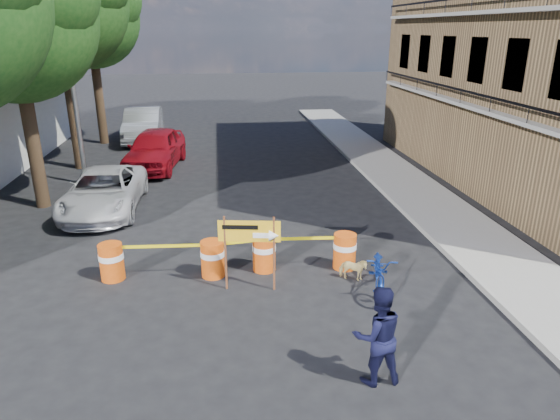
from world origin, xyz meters
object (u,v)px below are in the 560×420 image
object	(u,v)px
dog	(353,269)
sedan_silver	(143,125)
pedestrian	(377,336)
barrel_far_right	(345,250)
barrel_far_left	(112,261)
barrel_mid_right	(264,252)
detour_sign	(257,237)
bicycle	(381,253)
sedan_red	(155,149)
suv_white	(104,191)
barrel_mid_left	(213,258)

from	to	relation	value
dog	sedan_silver	size ratio (longest dim) A/B	0.13
pedestrian	barrel_far_right	bearing A→B (deg)	-99.94
barrel_far_left	barrel_mid_right	bearing A→B (deg)	0.52
detour_sign	pedestrian	xyz separation A→B (m)	(1.72, -3.39, -0.42)
pedestrian	bicycle	world-z (taller)	bicycle
barrel_far_right	detour_sign	xyz separation A→B (m)	(-2.24, -0.86, 0.84)
detour_sign	bicycle	distance (m)	2.79
pedestrian	bicycle	size ratio (longest dim) A/B	0.94
detour_sign	sedan_red	xyz separation A→B (m)	(-3.48, 11.21, -0.47)
barrel_far_right	sedan_red	size ratio (longest dim) A/B	0.18
suv_white	sedan_red	bearing A→B (deg)	79.30
detour_sign	barrel_far_left	bearing A→B (deg)	173.67
barrel_mid_left	pedestrian	xyz separation A→B (m)	(2.74, -4.20, 0.42)
detour_sign	barrel_far_right	bearing A→B (deg)	30.15
barrel_far_right	bicycle	world-z (taller)	bicycle
barrel_far_left	bicycle	size ratio (longest dim) A/B	0.48
dog	suv_white	xyz separation A→B (m)	(-6.83, 5.72, 0.38)
barrel_mid_left	dog	bearing A→B (deg)	-10.83
detour_sign	suv_white	distance (m)	7.48
dog	suv_white	size ratio (longest dim) A/B	0.14
bicycle	dog	xyz separation A→B (m)	(-0.46, 0.56, -0.66)
bicycle	suv_white	distance (m)	9.63
barrel_far_right	pedestrian	bearing A→B (deg)	-97.01
barrel_far_right	detour_sign	bearing A→B (deg)	-159.04
sedan_red	pedestrian	bearing A→B (deg)	-62.80
barrel_mid_right	pedestrian	size ratio (longest dim) A/B	0.51
sedan_red	bicycle	bearing A→B (deg)	-54.19
barrel_far_right	sedan_red	bearing A→B (deg)	118.91
barrel_mid_right	sedan_silver	world-z (taller)	sedan_silver
dog	detour_sign	bearing A→B (deg)	119.19
barrel_far_left	pedestrian	size ratio (longest dim) A/B	0.51
barrel_far_left	dog	size ratio (longest dim) A/B	1.33
barrel_mid_right	pedestrian	world-z (taller)	pedestrian
pedestrian	sedan_silver	distance (m)	21.43
dog	pedestrian	bearing A→B (deg)	-164.29
barrel_mid_left	pedestrian	distance (m)	5.03
sedan_silver	barrel_far_right	bearing A→B (deg)	-69.25
suv_white	pedestrian	bearing A→B (deg)	-55.34
barrel_mid_right	barrel_far_right	xyz separation A→B (m)	(2.00, -0.12, 0.00)
barrel_mid_right	bicycle	size ratio (longest dim) A/B	0.48
sedan_silver	sedan_red	bearing A→B (deg)	-80.39
pedestrian	sedan_silver	size ratio (longest dim) A/B	0.34
pedestrian	bicycle	bearing A→B (deg)	-111.69
dog	sedan_red	size ratio (longest dim) A/B	0.14
detour_sign	sedan_silver	world-z (taller)	detour_sign
barrel_far_left	barrel_far_right	xyz separation A→B (m)	(5.64, -0.09, 0.00)
detour_sign	sedan_red	world-z (taller)	detour_sign
barrel_mid_right	barrel_far_right	size ratio (longest dim) A/B	1.00
detour_sign	dog	world-z (taller)	detour_sign
barrel_far_left	suv_white	distance (m)	5.09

